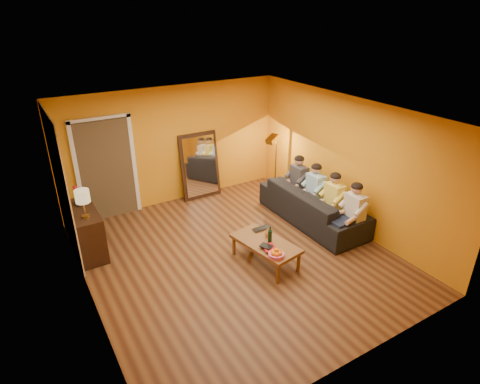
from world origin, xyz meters
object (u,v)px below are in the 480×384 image
sofa (313,205)px  person_mid_right (315,191)px  laptop (263,230)px  vase (79,200)px  sideboard (87,231)px  wine_bottle (270,235)px  person_far_right (298,182)px  table_lamp (84,204)px  dog (333,225)px  person_far_left (354,213)px  mirror_frame (200,166)px  tumbler (267,235)px  person_mid_left (334,201)px  coffee_table (265,252)px  floor_lamp (276,166)px

sofa → person_mid_right: (0.13, 0.10, 0.25)m
laptop → vase: 3.35m
sideboard → wine_bottle: sideboard is taller
person_far_right → sideboard: bearing=172.7°
table_lamp → sofa: size_ratio=0.20×
sideboard → dog: bearing=-26.7°
sofa → person_far_left: bearing=-172.6°
person_mid_right → vase: person_mid_right is taller
person_far_right → mirror_frame: bearing=133.9°
dog → tumbler: 1.37m
dog → person_far_left: size_ratio=0.58×
person_mid_left → wine_bottle: 1.79m
coffee_table → dog: size_ratio=1.71×
person_mid_left → tumbler: size_ratio=11.68×
floor_lamp → person_far_right: (0.03, -0.82, -0.11)m
mirror_frame → laptop: (-0.05, -2.68, -0.33)m
person_mid_left → sofa: bearing=106.1°
mirror_frame → table_lamp: size_ratio=2.98×
sideboard → floor_lamp: bearing=3.4°
mirror_frame → sideboard: size_ratio=1.29×
person_mid_right → vase: 4.59m
dog → person_far_left: 0.46m
table_lamp → laptop: bearing=-25.3°
person_mid_right → laptop: size_ratio=3.57×
floor_lamp → wine_bottle: (-1.73, -2.26, -0.14)m
table_lamp → person_mid_left: bearing=-17.3°
sideboard → floor_lamp: (4.34, 0.26, 0.29)m
table_lamp → vase: table_lamp is taller
sideboard → person_far_right: bearing=-7.3°
sofa → wine_bottle: bearing=115.9°
person_far_left → laptop: bearing=159.4°
wine_bottle → vase: size_ratio=1.53×
wine_bottle → tumbler: size_ratio=2.97×
table_lamp → floor_lamp: (4.34, 0.56, -0.39)m
sofa → person_far_right: bearing=-11.3°
person_far_left → person_far_right: (0.00, 1.65, 0.00)m
person_far_left → person_mid_left: (0.00, 0.55, 0.00)m
tumbler → person_mid_right: bearing=23.1°
table_lamp → sofa: bearing=-12.1°
laptop → coffee_table: bearing=-119.2°
dog → person_far_right: 1.53m
person_far_left → coffee_table: bearing=171.8°
vase → tumbler: bearing=-37.8°
floor_lamp → person_far_left: 2.47m
dog → person_mid_left: (0.34, 0.37, 0.25)m
person_mid_right → dog: bearing=-110.1°
sofa → person_mid_right: size_ratio=2.04×
person_mid_right → person_mid_left: bearing=-90.0°
mirror_frame → floor_lamp: (1.55, -0.82, -0.04)m
floor_lamp → laptop: floor_lamp is taller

